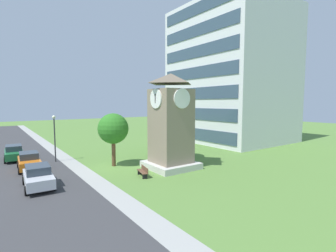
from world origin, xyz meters
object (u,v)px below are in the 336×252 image
object	(u,v)px
parked_car_green	(14,153)
parked_car_silver	(38,176)
clock_tower	(171,127)
tree_near_tower	(165,124)
tree_by_building	(173,123)
tree_streetside	(113,129)
street_lamp	(55,133)
park_bench	(143,171)
parked_car_orange	(29,161)

from	to	relation	value
parked_car_green	parked_car_silver	size ratio (longest dim) A/B	1.02
clock_tower	tree_near_tower	world-z (taller)	clock_tower
parked_car_green	tree_by_building	bearing A→B (deg)	55.89
clock_tower	tree_by_building	xyz separation A→B (m)	(-2.96, 2.50, 0.10)
tree_near_tower	tree_streetside	world-z (taller)	tree_near_tower
tree_near_tower	tree_streetside	bearing A→B (deg)	-68.51
tree_streetside	parked_car_green	distance (m)	12.62
street_lamp	parked_car_green	world-z (taller)	street_lamp
street_lamp	park_bench	bearing A→B (deg)	25.72
street_lamp	tree_near_tower	size ratio (longest dim) A/B	0.92
park_bench	parked_car_silver	size ratio (longest dim) A/B	0.41
clock_tower	tree_by_building	distance (m)	3.87
parked_car_green	parked_car_orange	world-z (taller)	same
park_bench	tree_streetside	xyz separation A→B (m)	(-5.00, -0.61, 3.40)
park_bench	parked_car_green	size ratio (longest dim) A/B	0.40
park_bench	tree_streetside	distance (m)	6.08
street_lamp	parked_car_green	xyz separation A→B (m)	(-3.54, -3.70, -2.39)
tree_streetside	parked_car_silver	bearing A→B (deg)	-69.30
tree_near_tower	tree_streetside	size ratio (longest dim) A/B	1.02
tree_by_building	parked_car_orange	bearing A→B (deg)	-107.60
park_bench	tree_by_building	xyz separation A→B (m)	(-3.94, 6.25, 3.79)
park_bench	tree_by_building	world-z (taller)	tree_by_building
street_lamp	tree_streetside	bearing A→B (deg)	38.83
tree_by_building	parked_car_orange	xyz separation A→B (m)	(-4.49, -14.16, -3.39)
parked_car_orange	parked_car_silver	distance (m)	6.22
tree_near_tower	parked_car_silver	xyz separation A→B (m)	(6.26, -16.20, -2.81)
clock_tower	park_bench	size ratio (longest dim) A/B	5.03
tree_by_building	tree_streetside	distance (m)	6.94
street_lamp	parked_car_green	size ratio (longest dim) A/B	1.11
parked_car_green	parked_car_silver	world-z (taller)	same
clock_tower	parked_car_silver	xyz separation A→B (m)	(-1.23, -11.75, -3.28)
parked_car_orange	tree_by_building	bearing A→B (deg)	72.40
clock_tower	tree_near_tower	bearing A→B (deg)	149.27
tree_streetside	tree_near_tower	bearing A→B (deg)	111.49
parked_car_green	parked_car_silver	bearing A→B (deg)	3.85
clock_tower	parked_car_green	xyz separation A→B (m)	(-13.15, -12.55, -3.28)
parked_car_silver	clock_tower	bearing A→B (deg)	84.00
street_lamp	parked_car_green	bearing A→B (deg)	-133.72
street_lamp	tree_streetside	xyz separation A→B (m)	(5.59, 4.50, 0.61)
park_bench	tree_near_tower	size ratio (longest dim) A/B	0.33
clock_tower	street_lamp	world-z (taller)	clock_tower
street_lamp	tree_near_tower	bearing A→B (deg)	80.95
street_lamp	parked_car_orange	world-z (taller)	street_lamp
clock_tower	tree_streetside	distance (m)	5.94
clock_tower	street_lamp	xyz separation A→B (m)	(-9.62, -8.85, -0.90)
park_bench	street_lamp	bearing A→B (deg)	-154.28
tree_near_tower	parked_car_green	bearing A→B (deg)	-108.40
tree_near_tower	tree_streetside	distance (m)	9.47
clock_tower	parked_car_green	size ratio (longest dim) A/B	2.01
street_lamp	parked_car_silver	bearing A→B (deg)	-19.05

